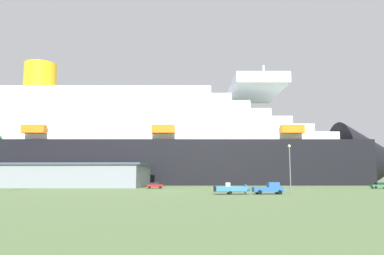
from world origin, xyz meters
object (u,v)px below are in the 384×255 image
cruise_ship (110,146)px  parked_car_red_hatchback (155,185)px  small_boat_on_trailer (235,189)px  pickup_truck (269,189)px  street_lamp (290,162)px  parked_car_green_wagon (380,185)px

cruise_ship → parked_car_red_hatchback: size_ratio=50.96×
cruise_ship → small_boat_on_trailer: 88.31m
cruise_ship → pickup_truck: cruise_ship is taller
street_lamp → parked_car_red_hatchback: street_lamp is taller
parked_car_red_hatchback → parked_car_green_wagon: bearing=-0.0°
small_boat_on_trailer → parked_car_red_hatchback: bearing=120.5°
street_lamp → pickup_truck: bearing=-143.3°
street_lamp → parked_car_red_hatchback: bearing=137.8°
street_lamp → parked_car_green_wagon: 41.01m
pickup_truck → small_boat_on_trailer: bearing=-175.4°
parked_car_red_hatchback → parked_car_green_wagon: same height
pickup_truck → small_boat_on_trailer: size_ratio=0.73×
parked_car_green_wagon → small_boat_on_trailer: bearing=-143.5°
cruise_ship → parked_car_green_wagon: bearing=-28.8°
small_boat_on_trailer → parked_car_green_wagon: bearing=36.5°
parked_car_green_wagon → parked_car_red_hatchback: bearing=180.0°
parked_car_red_hatchback → small_boat_on_trailer: bearing=-59.5°
pickup_truck → parked_car_green_wagon: pickup_truck is taller
small_boat_on_trailer → street_lamp: bearing=20.2°
cruise_ship → pickup_truck: 91.07m
cruise_ship → pickup_truck: (47.77, -76.27, -13.96)m
small_boat_on_trailer → street_lamp: size_ratio=0.83×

